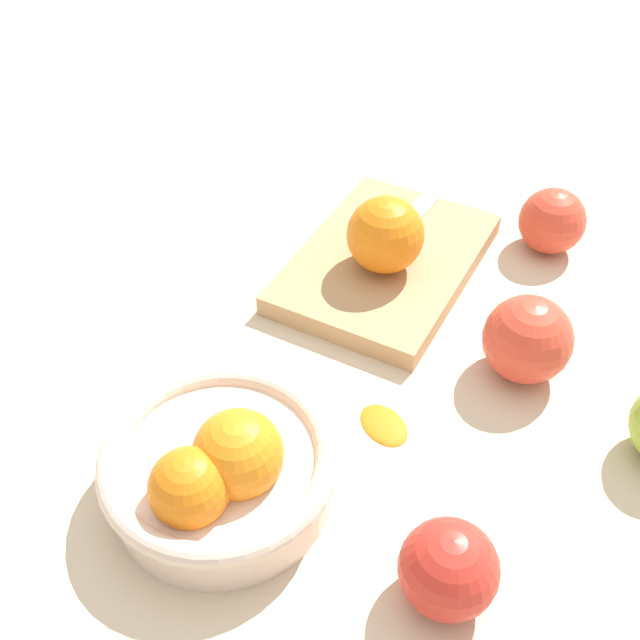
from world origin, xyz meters
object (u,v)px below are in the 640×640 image
apple_front_right (528,339)px  apple_front_right_2 (552,221)px  apple_front_left (448,569)px  orange_on_board (385,235)px  knife (411,216)px  cutting_board (386,263)px  bowl (220,469)px

apple_front_right → apple_front_right_2: size_ratio=1.14×
apple_front_left → apple_front_right_2: 0.44m
orange_on_board → knife: orange_on_board is taller
apple_front_right → apple_front_right_2: apple_front_right is taller
knife → apple_front_left: (-0.39, -0.19, 0.01)m
orange_on_board → cutting_board: bearing=14.8°
bowl → apple_front_right: bowl is taller
bowl → orange_on_board: orange_on_board is taller
bowl → orange_on_board: 0.30m
apple_front_left → apple_front_right_2: bearing=6.7°
cutting_board → knife: size_ratio=1.59×
cutting_board → apple_front_left: size_ratio=3.44×
cutting_board → apple_front_right: 0.19m
orange_on_board → apple_front_right_2: 0.20m
cutting_board → knife: bearing=2.2°
apple_front_left → apple_front_right: bearing=4.5°
cutting_board → orange_on_board: orange_on_board is taller
cutting_board → knife: 0.07m
knife → bowl: bearing=-179.0°
orange_on_board → knife: (0.09, 0.01, -0.03)m
cutting_board → apple_front_left: 0.37m
bowl → cutting_board: (0.32, 0.00, -0.03)m
apple_front_left → apple_front_right: apple_front_right is taller
bowl → apple_front_right_2: 0.47m
cutting_board → apple_front_right_2: 0.19m
knife → apple_front_right: size_ratio=1.90×
cutting_board → apple_front_right_2: apple_front_right_2 is taller
apple_front_left → apple_front_right: size_ratio=0.88×
apple_front_right → apple_front_right_2: (0.20, 0.03, -0.00)m
apple_front_left → apple_front_right: (0.24, 0.02, 0.00)m
cutting_board → orange_on_board: size_ratio=3.15×
orange_on_board → apple_front_right: (-0.05, -0.17, -0.02)m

